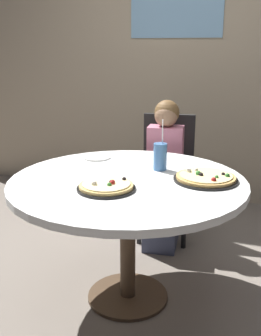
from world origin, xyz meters
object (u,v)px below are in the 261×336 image
at_px(plate_small, 97,157).
at_px(chair_wooden, 167,169).
at_px(pizza_cheese, 106,186).
at_px(pizza_veggie, 206,178).
at_px(soda_cup, 160,157).
at_px(dining_table, 128,194).
at_px(diner_child, 163,182).

bearing_deg(plate_small, chair_wooden, 62.08).
xyz_separation_m(chair_wooden, pizza_cheese, (-0.04, -1.16, 0.24)).
height_order(pizza_veggie, soda_cup, soda_cup).
bearing_deg(pizza_veggie, dining_table, -164.84).
xyz_separation_m(diner_child, soda_cup, (0.11, -0.56, 0.35)).
bearing_deg(diner_child, soda_cup, -78.38).
height_order(soda_cup, plate_small, soda_cup).
bearing_deg(dining_table, plate_small, 133.64).
bearing_deg(diner_child, plate_small, -128.48).
bearing_deg(soda_cup, dining_table, -118.04).
distance_m(dining_table, pizza_veggie, 0.44).
distance_m(chair_wooden, diner_child, 0.19).
bearing_deg(diner_child, pizza_veggie, -59.16).
relative_size(pizza_cheese, soda_cup, 0.99).
relative_size(chair_wooden, plate_small, 5.28).
distance_m(chair_wooden, pizza_veggie, 0.98).
relative_size(dining_table, pizza_veggie, 3.73).
bearing_deg(chair_wooden, dining_table, -89.39).
xyz_separation_m(chair_wooden, diner_child, (0.02, -0.18, -0.05)).
distance_m(diner_child, soda_cup, 0.67).
height_order(dining_table, pizza_veggie, pizza_veggie).
height_order(pizza_cheese, soda_cup, soda_cup).
relative_size(chair_wooden, pizza_veggie, 2.71).
distance_m(dining_table, soda_cup, 0.31).
bearing_deg(dining_table, chair_wooden, 90.61).
xyz_separation_m(dining_table, diner_child, (0.01, 0.79, -0.18)).
xyz_separation_m(pizza_veggie, plate_small, (-0.75, 0.24, -0.01)).
distance_m(dining_table, diner_child, 0.81).
relative_size(chair_wooden, soda_cup, 3.10).
bearing_deg(dining_table, soda_cup, 61.96).
xyz_separation_m(chair_wooden, plate_small, (-0.33, -0.62, 0.22)).
xyz_separation_m(pizza_cheese, soda_cup, (0.17, 0.43, 0.06)).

